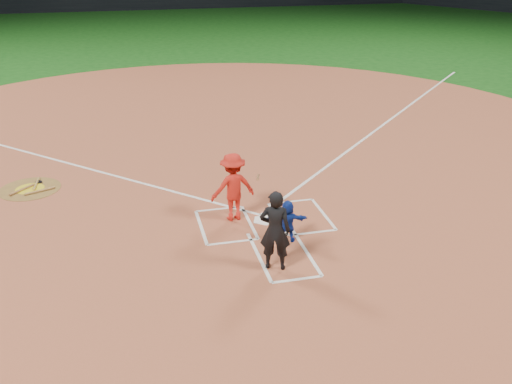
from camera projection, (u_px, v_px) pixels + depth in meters
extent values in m
plane|color=#124812|center=(264.00, 221.00, 14.34)|extent=(120.00, 120.00, 0.00)
cylinder|color=#994C32|center=(221.00, 144.00, 19.66)|extent=(28.00, 28.00, 0.01)
cylinder|color=white|center=(264.00, 220.00, 14.33)|extent=(0.60, 0.60, 0.02)
cylinder|color=brown|center=(30.00, 189.00, 16.13)|extent=(1.70, 1.70, 0.01)
cylinder|color=yellow|center=(30.00, 189.00, 16.13)|extent=(0.80, 0.80, 0.00)
cylinder|color=#A37E3B|center=(36.00, 184.00, 16.37)|extent=(0.12, 0.84, 0.06)
cylinder|color=brown|center=(22.00, 190.00, 15.98)|extent=(0.62, 0.66, 0.06)
cylinder|color=#A0703A|center=(40.00, 191.00, 15.91)|extent=(0.80, 0.39, 0.06)
torus|color=black|center=(39.00, 182.00, 16.52)|extent=(0.19, 0.19, 0.05)
imported|color=#122D96|center=(287.00, 221.00, 13.18)|extent=(0.99, 0.51, 1.02)
imported|color=black|center=(275.00, 230.00, 11.93)|extent=(0.76, 0.63, 1.80)
cube|color=white|center=(219.00, 209.00, 14.94)|extent=(1.22, 0.08, 0.01)
cube|color=white|center=(233.00, 242.00, 13.31)|extent=(1.22, 0.08, 0.01)
cube|color=white|center=(250.00, 222.00, 14.26)|extent=(0.08, 1.83, 0.01)
cube|color=white|center=(201.00, 227.00, 13.99)|extent=(0.08, 1.83, 0.01)
cube|color=white|center=(291.00, 201.00, 15.36)|extent=(1.22, 0.08, 0.01)
cube|color=white|center=(313.00, 233.00, 13.74)|extent=(1.22, 0.08, 0.01)
cube|color=white|center=(278.00, 219.00, 14.42)|extent=(0.08, 1.83, 0.01)
cube|color=white|center=(324.00, 214.00, 14.68)|extent=(0.08, 1.83, 0.01)
cube|color=white|center=(259.00, 256.00, 12.71)|extent=(0.08, 2.20, 0.01)
cube|color=white|center=(306.00, 251.00, 12.95)|extent=(0.08, 2.20, 0.01)
cube|color=white|center=(297.00, 279.00, 11.85)|extent=(1.10, 0.08, 0.01)
cube|color=white|center=(391.00, 119.00, 22.40)|extent=(14.21, 14.21, 0.01)
cube|color=white|center=(9.00, 147.00, 19.35)|extent=(14.21, 14.21, 0.01)
imported|color=red|center=(233.00, 187.00, 14.08)|extent=(1.21, 0.80, 1.74)
cylinder|color=#965F37|center=(258.00, 177.00, 13.97)|extent=(0.29, 0.83, 0.28)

